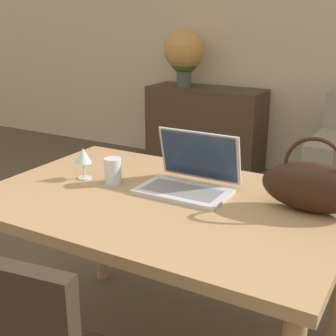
{
  "coord_description": "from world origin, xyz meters",
  "views": [
    {
      "loc": [
        0.75,
        -0.74,
        1.38
      ],
      "look_at": [
        -0.05,
        0.65,
        0.85
      ],
      "focal_mm": 50.0,
      "sensor_mm": 36.0,
      "label": 1
    }
  ],
  "objects": [
    {
      "name": "laptop",
      "position": [
        -0.02,
        0.79,
        0.78
      ],
      "size": [
        0.34,
        0.27,
        0.22
      ],
      "color": "silver",
      "rests_on": "dining_table"
    },
    {
      "name": "dining_table",
      "position": [
        -0.07,
        0.65,
        0.64
      ],
      "size": [
        1.34,
        0.89,
        0.73
      ],
      "color": "#A87F56",
      "rests_on": "ground_plane"
    },
    {
      "name": "flower_vase",
      "position": [
        -1.24,
        3.04,
        1.04
      ],
      "size": [
        0.37,
        0.37,
        0.51
      ],
      "color": "#47564C",
      "rests_on": "sideboard"
    },
    {
      "name": "drinking_glass",
      "position": [
        -0.32,
        0.69,
        0.78
      ],
      "size": [
        0.07,
        0.07,
        0.11
      ],
      "color": "silver",
      "rests_on": "dining_table"
    },
    {
      "name": "wine_glass",
      "position": [
        -0.46,
        0.68,
        0.82
      ],
      "size": [
        0.07,
        0.07,
        0.13
      ],
      "color": "silver",
      "rests_on": "dining_table"
    },
    {
      "name": "sideboard",
      "position": [
        -1.04,
        3.09,
        0.37
      ],
      "size": [
        1.06,
        0.4,
        0.74
      ],
      "color": "#4C3828",
      "rests_on": "ground_plane"
    },
    {
      "name": "handbag",
      "position": [
        0.43,
        0.8,
        0.82
      ],
      "size": [
        0.35,
        0.13,
        0.27
      ],
      "color": "black",
      "rests_on": "dining_table"
    }
  ]
}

